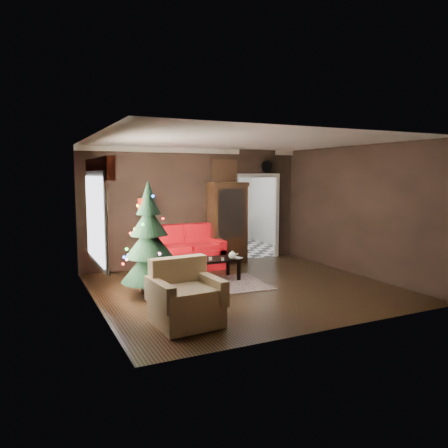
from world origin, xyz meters
name	(u,v)px	position (x,y,z in m)	size (l,w,h in m)	color
floor	(244,288)	(0.00, 0.00, 0.00)	(5.50, 5.50, 0.00)	black
ceiling	(245,141)	(0.00, 0.00, 2.80)	(5.50, 5.50, 0.00)	white
wall_back	(195,207)	(0.00, 2.50, 1.40)	(5.50, 5.50, 0.00)	black
wall_front	(331,232)	(0.00, -2.50, 1.40)	(5.50, 5.50, 0.00)	black
wall_left	(95,223)	(-2.75, 0.00, 1.40)	(5.50, 5.50, 0.00)	black
wall_right	(356,211)	(2.75, 0.00, 1.40)	(5.50, 5.50, 0.00)	black
doorway	(256,218)	(1.70, 2.50, 1.05)	(1.10, 0.10, 2.10)	beige
left_window	(95,219)	(-2.71, 0.20, 1.45)	(0.05, 1.60, 1.40)	white
valance	(99,169)	(-2.63, 0.20, 2.27)	(0.12, 2.10, 0.35)	maroon
kitchen_floor	(231,249)	(1.70, 4.00, 0.00)	(3.00, 3.00, 0.00)	silver
kitchen_window	(210,189)	(1.70, 5.45, 1.70)	(0.70, 0.06, 0.70)	white
rug	(216,285)	(-0.40, 0.42, 0.01)	(1.96, 1.42, 0.01)	#2B1F26
loveseat	(187,248)	(-0.40, 2.05, 0.50)	(1.70, 0.90, 1.00)	#930C07
curio_cabinet	(227,225)	(0.75, 2.27, 0.95)	(0.90, 0.45, 1.90)	black
floor_lamp	(145,237)	(-1.43, 1.90, 0.83)	(0.28, 0.28, 1.67)	black
christmas_tree	(149,239)	(-1.81, 0.18, 1.05)	(1.01, 1.01, 1.93)	black
armchair	(186,294)	(-1.72, -1.41, 0.46)	(0.93, 0.93, 0.95)	tan
coffee_table	(214,269)	(-0.28, 0.82, 0.23)	(0.98, 0.59, 0.44)	black
teapot	(232,255)	(0.04, 0.58, 0.54)	(0.18, 0.18, 0.17)	white
cup_a	(210,259)	(-0.39, 0.72, 0.48)	(0.07, 0.07, 0.06)	white
cup_b	(223,259)	(-0.18, 0.58, 0.48)	(0.06, 0.06, 0.05)	white
book	(235,254)	(0.11, 0.63, 0.56)	(0.15, 0.02, 0.21)	gray
wall_clock	(266,167)	(1.95, 2.45, 2.38)	(0.32, 0.32, 0.06)	silver
painting	(224,171)	(0.75, 2.46, 2.25)	(0.62, 0.05, 0.52)	tan
kitchen_counter	(214,229)	(1.70, 5.20, 0.45)	(1.80, 0.60, 0.90)	silver
kitchen_table	(226,238)	(1.40, 3.70, 0.38)	(0.70, 0.70, 0.75)	brown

